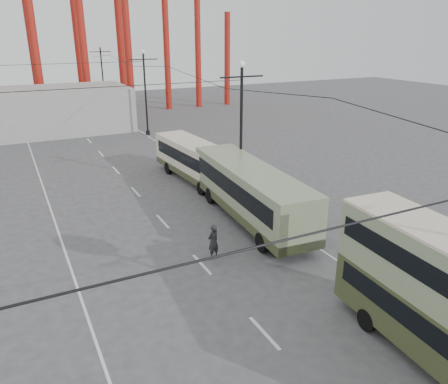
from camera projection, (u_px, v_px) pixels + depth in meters
road_markings at (147, 202)px, 30.28m from camera, size 12.52×120.00×0.01m
lamp_post_mid at (241, 131)px, 29.98m from camera, size 3.20×0.44×9.32m
lamp_post_far at (146, 93)px, 48.42m from camera, size 3.20×0.44×9.32m
lamp_post_distant at (103, 77)px, 66.87m from camera, size 3.20×0.44×9.32m
fairground_shed at (31, 111)px, 50.14m from camera, size 22.00×10.00×5.00m
single_decker_green at (250, 191)px, 26.69m from camera, size 3.60×12.21×3.41m
single_decker_cream at (195, 160)px, 34.01m from camera, size 3.14×9.94×3.04m
pedestrian at (213, 242)px, 22.42m from camera, size 0.80×0.66×1.89m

